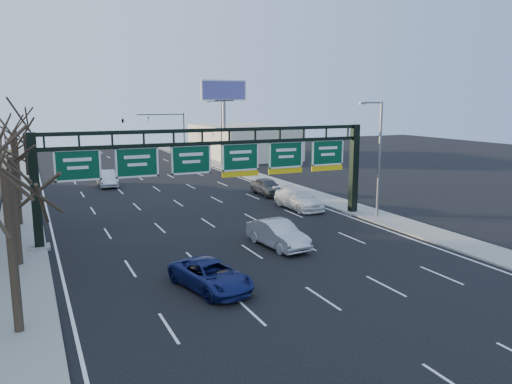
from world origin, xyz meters
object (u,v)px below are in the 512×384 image
car_white_wagon (299,199)px  sign_gantry (218,165)px  car_blue_suv (211,275)px  car_silver_sedan (278,234)px

car_white_wagon → sign_gantry: bearing=-160.2°
sign_gantry → car_blue_suv: sign_gantry is taller
sign_gantry → car_white_wagon: bearing=22.2°
sign_gantry → car_silver_sedan: (1.73, -5.77, -3.80)m
car_white_wagon → car_blue_suv: bearing=-134.9°
sign_gantry → car_silver_sedan: 7.13m
car_blue_suv → car_silver_sedan: size_ratio=1.00×
sign_gantry → car_white_wagon: 9.95m
car_silver_sedan → sign_gantry: bearing=100.3°
sign_gantry → car_blue_suv: size_ratio=4.90×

